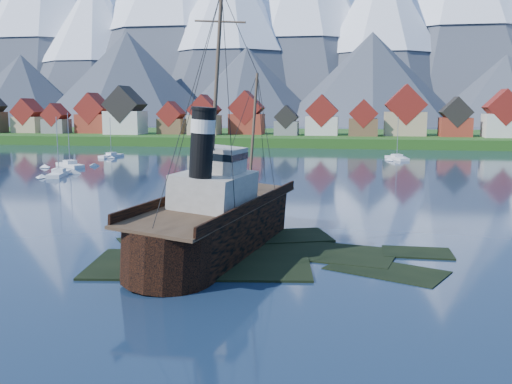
% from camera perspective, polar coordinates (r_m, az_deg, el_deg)
% --- Properties ---
extents(ground, '(1400.00, 1400.00, 0.00)m').
position_cam_1_polar(ground, '(48.69, -1.51, -6.87)').
color(ground, '#15253C').
rests_on(ground, ground).
extents(shoal, '(31.71, 21.24, 1.14)m').
position_cam_1_polar(shoal, '(50.53, 0.96, -6.70)').
color(shoal, black).
rests_on(shoal, ground).
extents(shore_bank, '(600.00, 80.00, 3.20)m').
position_cam_1_polar(shore_bank, '(216.60, 7.35, 5.08)').
color(shore_bank, '#1E4614').
rests_on(shore_bank, ground).
extents(seawall, '(600.00, 2.50, 2.00)m').
position_cam_1_polar(seawall, '(178.73, 6.82, 4.37)').
color(seawall, '#3F3D38').
rests_on(seawall, ground).
extents(town, '(250.96, 16.69, 17.30)m').
position_cam_1_polar(town, '(202.71, -2.30, 7.45)').
color(town, maroon).
rests_on(town, ground).
extents(mountains, '(965.00, 340.00, 205.00)m').
position_cam_1_polar(mountains, '(532.88, 8.99, 16.73)').
color(mountains, '#2D333D').
rests_on(mountains, ground).
extents(tugboat_wreck, '(6.86, 29.57, 23.43)m').
position_cam_1_polar(tugboat_wreck, '(52.67, -3.54, -2.40)').
color(tugboat_wreck, black).
rests_on(tugboat_wreck, ground).
extents(sailboat_a, '(4.68, 9.74, 11.54)m').
position_cam_1_polar(sailboat_a, '(113.25, -19.10, 1.67)').
color(sailboat_a, silver).
rests_on(sailboat_a, ground).
extents(sailboat_c, '(8.85, 7.67, 12.14)m').
position_cam_1_polar(sailboat_c, '(129.01, -18.11, 2.51)').
color(sailboat_c, silver).
rests_on(sailboat_c, ground).
extents(sailboat_e, '(5.42, 9.56, 10.82)m').
position_cam_1_polar(sailboat_e, '(144.05, 13.90, 3.26)').
color(sailboat_e, silver).
rests_on(sailboat_e, ground).
extents(sailboat_f, '(4.10, 8.03, 10.59)m').
position_cam_1_polar(sailboat_f, '(150.78, -14.27, 3.48)').
color(sailboat_f, silver).
rests_on(sailboat_f, ground).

